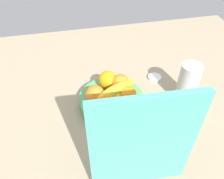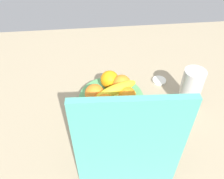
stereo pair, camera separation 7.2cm
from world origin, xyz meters
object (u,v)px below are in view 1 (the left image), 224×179
orange_front_right (95,94)px  jar_lid (155,78)px  orange_center (106,102)px  orange_back_right (121,83)px  fruit_bowl (112,101)px  orange_front_left (107,80)px  banana_bunch (117,94)px  orange_back_left (127,95)px  thermos_tumbler (188,83)px  cutting_board (143,146)px

orange_front_right → jar_lid: (-30.17, -13.69, -7.97)cm
orange_center → orange_back_right: (-7.90, -8.91, 0.00)cm
fruit_bowl → orange_front_left: bearing=-82.8°
orange_front_right → banana_bunch: (-8.09, 2.17, 0.42)cm
fruit_bowl → orange_back_left: (-4.94, 3.94, 6.17)cm
orange_front_left → thermos_tumbler: thermos_tumbler is taller
orange_back_right → orange_back_left: bearing=95.9°
fruit_bowl → orange_front_left: (0.80, -6.36, 6.17)cm
banana_bunch → fruit_bowl: bearing=-69.3°
cutting_board → jar_lid: 53.55cm
orange_center → orange_back_left: size_ratio=1.00×
orange_front_left → orange_back_right: 5.98cm
thermos_tumbler → banana_bunch: bearing=1.0°
orange_center → fruit_bowl: bearing=-122.5°
fruit_bowl → banana_bunch: size_ratio=1.39×
orange_center → thermos_tumbler: bearing=-174.9°
orange_center → orange_back_left: 8.83cm
orange_front_right → banana_bunch: 8.39cm
fruit_bowl → orange_back_left: size_ratio=3.44×
orange_front_left → thermos_tumbler: bearing=163.9°
banana_bunch → orange_back_left: bearing=169.2°
fruit_bowl → orange_center: bearing=57.5°
orange_back_left → cutting_board: size_ratio=0.21×
thermos_tumbler → jar_lid: 18.87cm
fruit_bowl → jar_lid: bearing=-151.5°
fruit_bowl → cutting_board: (-0.98, 32.82, 15.62)cm
orange_front_right → orange_front_left: bearing=-129.3°
orange_back_left → thermos_tumbler: (-25.71, -1.20, 0.13)cm
orange_front_left → orange_front_right: 9.58cm
orange_front_left → orange_front_right: (6.07, 7.41, 0.00)cm
orange_center → orange_back_right: 11.91cm
fruit_bowl → cutting_board: 36.36cm
orange_front_left → jar_lid: orange_front_left is taller
fruit_bowl → orange_back_right: 8.10cm
orange_front_right → orange_center: 5.71cm
orange_front_left → cutting_board: 40.35cm
jar_lid → orange_back_right: bearing=26.5°
fruit_bowl → thermos_tumbler: thermos_tumbler is taller
orange_front_right → orange_center: size_ratio=1.00×
thermos_tumbler → orange_front_right: bearing=-2.6°
cutting_board → orange_back_left: bearing=-94.5°
orange_front_left → orange_back_left: (-5.75, 10.30, 0.00)cm
fruit_bowl → orange_back_right: (-4.22, -3.12, 6.17)cm
fruit_bowl → orange_center: orange_center is taller
fruit_bowl → orange_front_left: size_ratio=3.44×
banana_bunch → jar_lid: (-22.07, -15.86, -8.39)cm
jar_lid → fruit_bowl: bearing=28.5°
fruit_bowl → orange_front_right: orange_front_right is taller
banana_bunch → cutting_board: 30.95cm
orange_front_right → orange_back_left: size_ratio=1.00×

